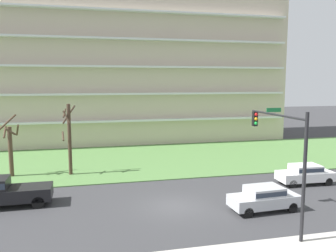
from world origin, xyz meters
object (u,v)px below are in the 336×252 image
object	(u,v)px
tree_left	(69,137)
pickup_black_center_right	(5,192)
sedan_silver_near_left	(264,197)
sedan_white_center_left	(305,173)
tree_far_left	(11,147)
traffic_signal_mast	(284,148)

from	to	relation	value
tree_left	pickup_black_center_right	distance (m)	8.32
sedan_silver_near_left	sedan_white_center_left	world-z (taller)	same
sedan_white_center_left	pickup_black_center_right	xyz separation A→B (m)	(-22.25, -0.00, 0.14)
sedan_white_center_left	pickup_black_center_right	size ratio (longest dim) A/B	0.82
tree_far_left	sedan_white_center_left	bearing A→B (deg)	-18.05
tree_left	tree_far_left	bearing A→B (deg)	173.01
tree_left	sedan_white_center_left	xyz separation A→B (m)	(18.45, -7.01, -2.51)
tree_left	sedan_silver_near_left	xyz separation A→B (m)	(12.38, -11.51, -2.51)
pickup_black_center_right	tree_left	bearing A→B (deg)	-119.05
tree_far_left	pickup_black_center_right	size ratio (longest dim) A/B	0.99
sedan_white_center_left	traffic_signal_mast	size ratio (longest dim) A/B	0.67
tree_left	pickup_black_center_right	xyz separation A→B (m)	(-3.80, -7.01, -2.37)
tree_left	pickup_black_center_right	world-z (taller)	tree_left
sedan_silver_near_left	sedan_white_center_left	size ratio (longest dim) A/B	1.01
tree_left	sedan_silver_near_left	distance (m)	17.09
sedan_silver_near_left	traffic_signal_mast	distance (m)	4.63
sedan_silver_near_left	pickup_black_center_right	world-z (taller)	pickup_black_center_right
tree_far_left	tree_left	world-z (taller)	tree_left
traffic_signal_mast	tree_far_left	bearing A→B (deg)	138.62
sedan_white_center_left	traffic_signal_mast	distance (m)	10.41
traffic_signal_mast	pickup_black_center_right	bearing A→B (deg)	155.38
pickup_black_center_right	traffic_signal_mast	world-z (taller)	traffic_signal_mast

